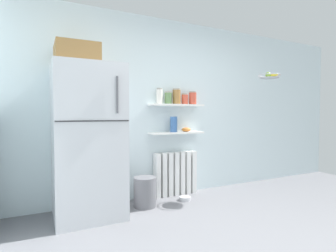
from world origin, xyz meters
name	(u,v)px	position (x,y,z in m)	size (l,w,h in m)	color
ground_plane	(237,234)	(0.00, 0.50, 0.00)	(7.04, 7.04, 0.00)	slate
back_wall	(168,108)	(0.00, 2.05, 1.30)	(7.04, 0.10, 2.60)	silver
refrigerator	(88,137)	(-1.26, 1.64, 0.94)	(0.77, 0.75, 1.99)	#B7BABF
radiator	(176,174)	(0.06, 1.92, 0.32)	(0.67, 0.12, 0.64)	white
wall_shelf_lower	(177,133)	(0.06, 1.89, 0.93)	(0.83, 0.22, 0.03)	white
wall_shelf_upper	(177,105)	(0.06, 1.89, 1.34)	(0.83, 0.22, 0.03)	white
storage_jar_0	(159,96)	(-0.22, 1.89, 1.46)	(0.09, 0.09, 0.22)	silver
storage_jar_1	(168,98)	(-0.08, 1.89, 1.44)	(0.10, 0.10, 0.18)	#5B7F4C
storage_jar_2	(177,96)	(0.06, 1.89, 1.47)	(0.12, 0.12, 0.23)	olive
storage_jar_3	(185,99)	(0.20, 1.89, 1.43)	(0.09, 0.09, 0.16)	#C64C38
storage_jar_4	(193,98)	(0.33, 1.89, 1.45)	(0.11, 0.11, 0.20)	#C64C38
vase	(174,124)	(0.01, 1.89, 1.06)	(0.10, 0.10, 0.23)	#38609E
shelf_bowl	(186,130)	(0.22, 1.89, 0.98)	(0.14, 0.14, 0.06)	orange
trash_bin	(145,192)	(-0.54, 1.65, 0.19)	(0.29, 0.29, 0.39)	slate
pet_food_bowl	(185,198)	(0.06, 1.64, 0.03)	(0.16, 0.16, 0.05)	#B7B7BC
hanging_fruit_basket	(270,76)	(1.42, 1.42, 1.80)	(0.34, 0.34, 0.09)	#B2B2B7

